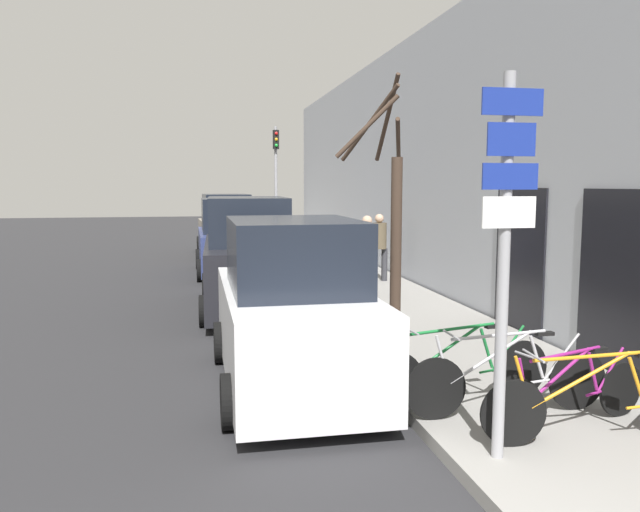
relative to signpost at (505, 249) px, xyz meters
name	(u,v)px	position (x,y,z in m)	size (l,w,h in m)	color
ground_plane	(259,308)	(-1.43, 8.20, -2.11)	(80.00, 80.00, 0.00)	#28282B
sidewalk_curb	(345,282)	(1.17, 11.00, -2.04)	(3.20, 32.00, 0.15)	gray
building_facade	(409,164)	(2.92, 10.92, 1.12)	(0.23, 32.00, 6.50)	#B2B7C1
signpost	(505,249)	(0.00, 0.00, 0.00)	(0.58, 0.13, 3.52)	#939399
bicycle_0	(601,403)	(1.15, 0.12, -1.57)	(2.46, 0.44, 0.92)	black
bicycle_1	(572,393)	(1.10, 0.54, -1.60)	(2.01, 0.59, 0.83)	black
bicycle_2	(508,379)	(0.61, 0.99, -1.56)	(2.37, 0.44, 0.95)	black
bicycle_3	(461,370)	(0.26, 1.43, -1.56)	(2.33, 0.44, 0.93)	black
parked_car_0	(292,313)	(-1.51, 2.81, -1.10)	(1.99, 4.23, 2.25)	silver
parked_car_1	(247,260)	(-1.67, 8.06, -1.02)	(2.10, 4.84, 2.42)	black
parked_car_2	(231,240)	(-1.71, 13.57, -1.09)	(2.10, 4.39, 2.27)	navy
parked_car_3	(226,228)	(-1.62, 18.65, -1.08)	(2.19, 4.61, 2.32)	gray
pedestrian_near	(379,242)	(1.98, 10.51, -0.94)	(0.46, 0.39, 1.77)	#333338
pedestrian_far	(367,248)	(1.18, 8.83, -0.91)	(0.46, 0.40, 1.81)	#333338
street_tree	(392,229)	(0.04, 3.43, -0.06)	(1.25, 1.20, 4.08)	#3D2D23
traffic_light	(276,174)	(0.01, 16.32, 0.92)	(0.20, 0.30, 4.50)	#939399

